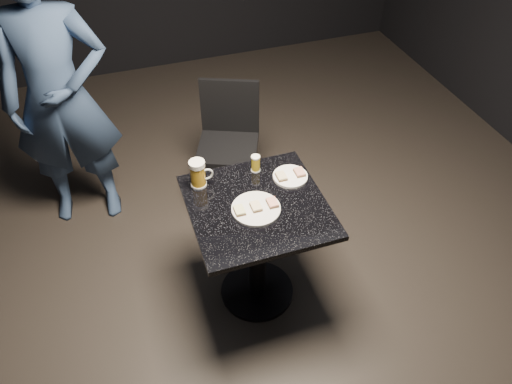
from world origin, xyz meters
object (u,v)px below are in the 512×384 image
plate_small (290,176)px  patron (59,98)px  beer_tumbler (256,163)px  table (257,236)px  beer_mug (198,173)px  chair (229,137)px  plate_large (256,209)px

plate_small → patron: bearing=140.2°
plate_small → beer_tumbler: bearing=143.4°
patron → table: (0.89, -1.08, -0.41)m
table → beer_tumbler: beer_tumbler is taller
beer_mug → chair: (0.36, 0.69, -0.33)m
table → plate_large: bearing=-117.8°
table → beer_mug: bearing=135.3°
plate_large → plate_small: (0.26, 0.18, 0.00)m
patron → chair: bearing=-0.9°
patron → beer_mug: bearing=-45.1°
patron → chair: 1.10m
plate_large → beer_tumbler: beer_tumbler is taller
plate_large → table: size_ratio=0.33×
beer_tumbler → patron: bearing=139.7°
table → beer_mug: (-0.25, 0.24, 0.32)m
plate_large → beer_mug: size_ratio=1.59×
patron → chair: patron is taller
plate_small → beer_tumbler: beer_tumbler is taller
plate_small → beer_tumbler: size_ratio=1.94×
table → beer_tumbler: size_ratio=7.65×
patron → beer_mug: (0.65, -0.84, -0.09)m
plate_large → beer_mug: bearing=129.4°
patron → beer_tumbler: 1.28m
plate_small → beer_mug: size_ratio=1.20×
plate_small → plate_large: bearing=-145.3°
patron → beer_mug: size_ratio=11.59×
chair → beer_tumbler: bearing=-92.7°
table → chair: (0.11, 0.94, -0.01)m
plate_large → patron: 1.43m
beer_tumbler → table: bearing=-106.8°
plate_large → plate_small: 0.31m
plate_small → beer_mug: beer_mug is taller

